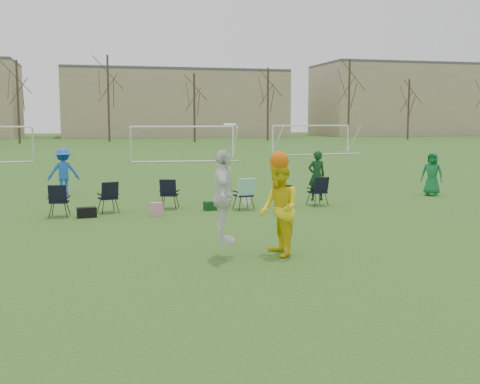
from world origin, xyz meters
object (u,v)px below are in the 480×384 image
object	(u,v)px
fielder_blue	(63,172)
goal_mid	(182,133)
center_contest	(256,203)
goal_right	(311,131)
fielder_green_far	(432,174)

from	to	relation	value
fielder_blue	goal_mid	xyz separation A→B (m)	(7.38, 19.01, 1.03)
center_contest	goal_right	bearing A→B (deg)	67.81
goal_mid	fielder_green_far	bearing A→B (deg)	-70.49
center_contest	goal_mid	distance (m)	30.97
center_contest	goal_mid	world-z (taller)	center_contest
fielder_green_far	goal_mid	distance (m)	23.28
fielder_green_far	goal_right	world-z (taller)	goal_right
fielder_green_far	goal_right	bearing A→B (deg)	120.54
fielder_blue	fielder_green_far	world-z (taller)	fielder_blue
fielder_green_far	center_contest	xyz separation A→B (m)	(-9.24, -8.41, 0.31)
goal_mid	goal_right	size ratio (longest dim) A/B	1.01
fielder_blue	goal_right	bearing A→B (deg)	-132.33
center_contest	goal_right	size ratio (longest dim) A/B	0.38
fielder_green_far	goal_mid	xyz separation A→B (m)	(-6.22, 22.41, 1.10)
fielder_green_far	goal_mid	world-z (taller)	goal_mid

